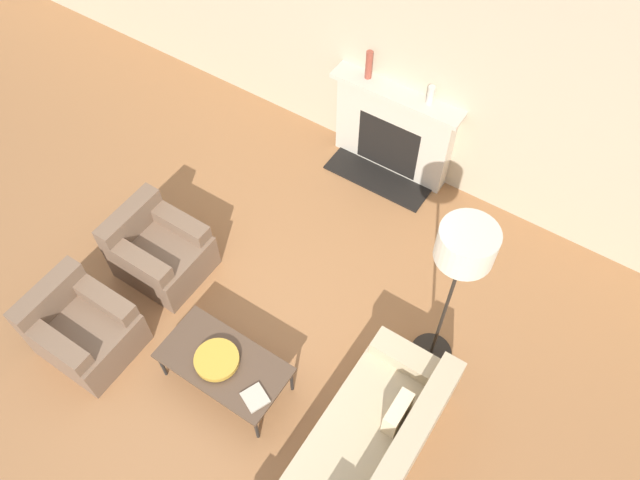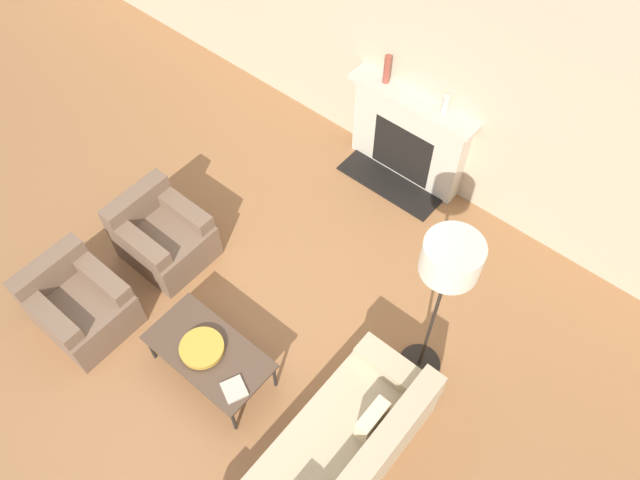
{
  "view_description": "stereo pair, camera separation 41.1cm",
  "coord_description": "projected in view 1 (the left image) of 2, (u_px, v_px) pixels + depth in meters",
  "views": [
    {
      "loc": [
        2.11,
        -1.59,
        5.46
      ],
      "look_at": [
        0.14,
        1.41,
        0.45
      ],
      "focal_mm": 35.0,
      "sensor_mm": 36.0,
      "label": 1
    },
    {
      "loc": [
        2.43,
        -1.34,
        5.46
      ],
      "look_at": [
        0.14,
        1.41,
        0.45
      ],
      "focal_mm": 35.0,
      "sensor_mm": 36.0,
      "label": 2
    }
  ],
  "objects": [
    {
      "name": "couch",
      "position": [
        357.0,
        469.0,
        5.03
      ],
      "size": [
        0.82,
        2.19,
        0.74
      ],
      "rotation": [
        0.0,
        0.0,
        -1.57
      ],
      "color": "tan",
      "rests_on": "ground_plane"
    },
    {
      "name": "wall_back",
      "position": [
        405.0,
        56.0,
        6.25
      ],
      "size": [
        18.0,
        0.06,
        2.9
      ],
      "color": "#BCAD8E",
      "rests_on": "ground_plane"
    },
    {
      "name": "mantel_vase_left",
      "position": [
        369.0,
        65.0,
        6.43
      ],
      "size": [
        0.07,
        0.07,
        0.33
      ],
      "color": "brown",
      "rests_on": "fireplace"
    },
    {
      "name": "armchair_near",
      "position": [
        83.0,
        329.0,
        5.76
      ],
      "size": [
        0.84,
        0.74,
        0.74
      ],
      "rotation": [
        0.0,
        0.0,
        1.57
      ],
      "color": "brown",
      "rests_on": "ground_plane"
    },
    {
      "name": "mantel_vase_center_left",
      "position": [
        430.0,
        95.0,
        6.25
      ],
      "size": [
        0.07,
        0.07,
        0.21
      ],
      "color": "beige",
      "rests_on": "fireplace"
    },
    {
      "name": "floor_lamp",
      "position": [
        463.0,
        256.0,
        4.6
      ],
      "size": [
        0.45,
        0.45,
        1.94
      ],
      "color": "black",
      "rests_on": "ground_plane"
    },
    {
      "name": "coffee_table",
      "position": [
        224.0,
        363.0,
        5.46
      ],
      "size": [
        1.15,
        0.61,
        0.42
      ],
      "color": "#4C3828",
      "rests_on": "ground_plane"
    },
    {
      "name": "armchair_far",
      "position": [
        159.0,
        251.0,
        6.27
      ],
      "size": [
        0.84,
        0.74,
        0.74
      ],
      "rotation": [
        0.0,
        0.0,
        1.57
      ],
      "color": "brown",
      "rests_on": "ground_plane"
    },
    {
      "name": "bowl",
      "position": [
        217.0,
        360.0,
        5.4
      ],
      "size": [
        0.4,
        0.4,
        0.07
      ],
      "color": "#BC8E2D",
      "rests_on": "coffee_table"
    },
    {
      "name": "fireplace",
      "position": [
        393.0,
        131.0,
        6.9
      ],
      "size": [
        1.49,
        0.59,
        1.12
      ],
      "color": "beige",
      "rests_on": "ground_plane"
    },
    {
      "name": "book",
      "position": [
        255.0,
        398.0,
        5.23
      ],
      "size": [
        0.26,
        0.25,
        0.02
      ],
      "rotation": [
        0.0,
        0.0,
        -0.41
      ],
      "color": "#B2A893",
      "rests_on": "coffee_table"
    },
    {
      "name": "ground_plane",
      "position": [
        226.0,
        362.0,
        5.88
      ],
      "size": [
        18.0,
        18.0,
        0.0
      ],
      "primitive_type": "plane",
      "color": "#99663D"
    }
  ]
}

